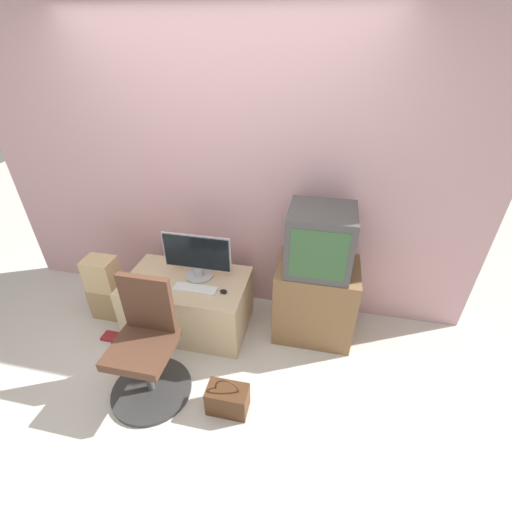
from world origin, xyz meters
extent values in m
plane|color=beige|center=(0.00, 0.00, 0.00)|extent=(12.00, 12.00, 0.00)
cube|color=#CC9EA3|center=(0.00, 1.32, 1.30)|extent=(4.40, 0.05, 2.60)
cube|color=#CCB289|center=(-0.25, 0.80, 0.26)|extent=(1.05, 0.64, 0.52)
cube|color=olive|center=(0.87, 0.97, 0.35)|extent=(0.67, 0.52, 0.71)
cylinder|color=#B2B2B7|center=(-0.15, 0.88, 0.53)|extent=(0.24, 0.24, 0.02)
cylinder|color=#B2B2B7|center=(-0.15, 0.88, 0.58)|extent=(0.09, 0.09, 0.08)
cube|color=#B2B2B7|center=(-0.15, 0.89, 0.76)|extent=(0.60, 0.01, 0.33)
cube|color=black|center=(-0.15, 0.88, 0.76)|extent=(0.57, 0.02, 0.30)
cube|color=white|center=(-0.12, 0.70, 0.52)|extent=(0.36, 0.11, 0.01)
ellipsoid|color=black|center=(0.13, 0.70, 0.53)|extent=(0.06, 0.04, 0.03)
cube|color=#474747|center=(0.85, 0.95, 0.96)|extent=(0.50, 0.46, 0.52)
cube|color=#335B33|center=(0.85, 0.73, 0.96)|extent=(0.41, 0.01, 0.40)
cylinder|color=#333333|center=(-0.28, 0.06, 0.01)|extent=(0.60, 0.60, 0.03)
cylinder|color=#4C4C51|center=(-0.28, 0.06, 0.23)|extent=(0.05, 0.05, 0.40)
cube|color=#513323|center=(-0.28, 0.06, 0.46)|extent=(0.42, 0.42, 0.07)
cube|color=#513323|center=(-0.28, 0.24, 0.73)|extent=(0.38, 0.05, 0.46)
cube|color=#A3845B|center=(-1.05, 0.79, 0.16)|extent=(0.30, 0.22, 0.31)
cube|color=#D1B27F|center=(-1.05, 0.79, 0.47)|extent=(0.27, 0.21, 0.31)
cube|color=#4C2D19|center=(0.33, 0.04, 0.11)|extent=(0.29, 0.17, 0.22)
torus|color=#4C2D19|center=(0.33, 0.04, 0.23)|extent=(0.17, 0.01, 0.17)
cube|color=maroon|center=(-0.88, 0.49, 0.01)|extent=(0.18, 0.11, 0.02)
camera|label=1|loc=(0.84, -1.38, 2.29)|focal=24.00mm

